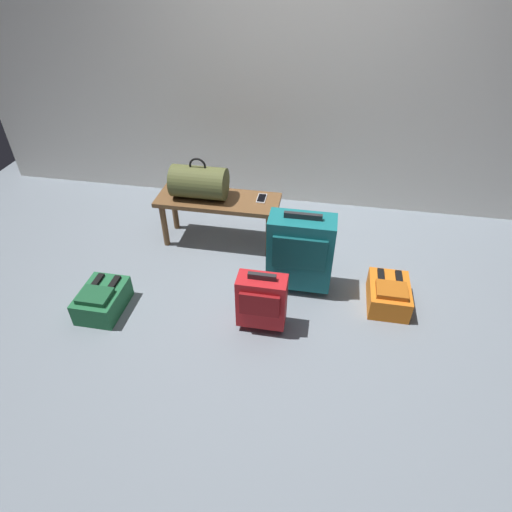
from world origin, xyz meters
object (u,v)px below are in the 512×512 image
Objects in this scene: suitcase_small_red at (262,301)px; backpack_green at (102,300)px; cell_phone at (262,198)px; backpack_orange at (389,294)px; duffel_bag_olive at (199,182)px; suitcase_upright_teal at (300,251)px; bench at (218,205)px.

suitcase_small_red reaches higher than backpack_green.
cell_phone reaches higher than backpack_orange.
duffel_bag_olive is 0.52m from cell_phone.
duffel_bag_olive is 0.96× the size of suitcase_small_red.
suitcase_small_red is 1.21× the size of backpack_green.
backpack_orange is at bearing -6.64° from suitcase_upright_teal.
suitcase_small_red is at bearing -114.24° from suitcase_upright_teal.
bench is at bearing 158.16° from backpack_orange.
suitcase_small_red is at bearing -80.30° from cell_phone.
suitcase_small_red is (-0.20, -0.45, -0.09)m from suitcase_upright_teal.
suitcase_small_red is (0.52, -0.92, -0.12)m from bench.
suitcase_small_red reaches higher than bench.
cell_phone is at bearing 99.70° from suitcase_small_red.
duffel_bag_olive is at bearing -180.00° from bench.
backpack_orange is at bearing -19.88° from duffel_bag_olive.
suitcase_upright_teal reaches higher than bench.
bench is at bearing 119.21° from suitcase_small_red.
suitcase_upright_teal reaches higher than backpack_green.
duffel_bag_olive is 1.01m from suitcase_upright_teal.
suitcase_small_red is at bearing -54.26° from duffel_bag_olive.
suitcase_small_red reaches higher than cell_phone.
backpack_orange is at bearing -30.57° from cell_phone.
cell_phone is 1.44m from backpack_green.
suitcase_upright_teal is 1.70× the size of backpack_orange.
cell_phone is 1.23m from backpack_orange.
backpack_green is 2.02m from backpack_orange.
cell_phone is 0.22× the size of suitcase_upright_teal.
bench reaches higher than backpack_green.
cell_phone is (0.50, 0.05, -0.13)m from duffel_bag_olive.
backpack_orange is at bearing 23.65° from suitcase_small_red.
suitcase_upright_teal is (0.37, -0.53, -0.10)m from cell_phone.
backpack_orange is (1.52, -0.55, -0.46)m from duffel_bag_olive.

